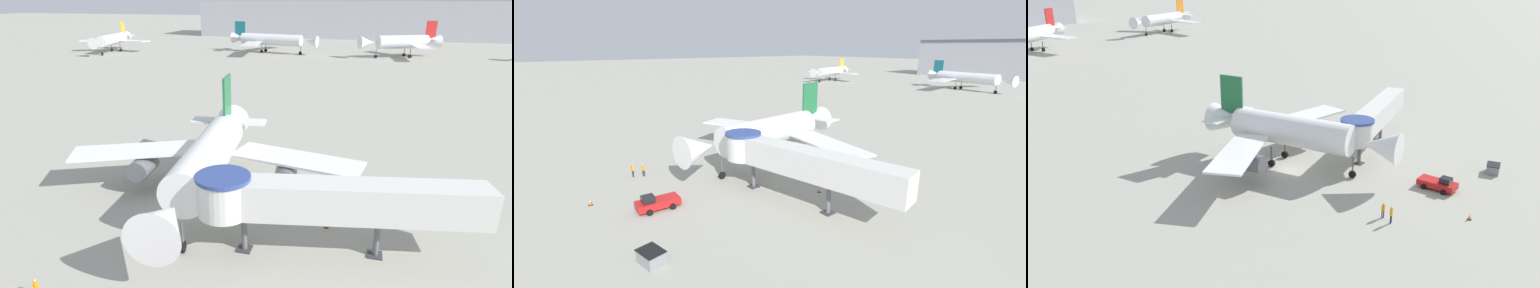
# 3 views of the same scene
# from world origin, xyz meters

# --- Properties ---
(ground_plane) EXTENTS (800.00, 800.00, 0.00)m
(ground_plane) POSITION_xyz_m (0.00, 0.00, 0.00)
(ground_plane) COLOR #9E9B8E
(main_airplane) EXTENTS (28.91, 25.66, 10.40)m
(main_airplane) POSITION_xyz_m (1.70, 1.30, 4.38)
(main_airplane) COLOR white
(main_airplane) RESTS_ON ground_plane
(jet_bridge) EXTENTS (20.98, 6.80, 6.25)m
(jet_bridge) POSITION_xyz_m (12.62, -4.77, 4.56)
(jet_bridge) COLOR silver
(jet_bridge) RESTS_ON ground_plane
(pushback_tug_red) EXTENTS (2.41, 4.27, 1.60)m
(pushback_tug_red) POSITION_xyz_m (5.61, -16.54, 0.70)
(pushback_tug_red) COLOR red
(pushback_tug_red) RESTS_ON ground_plane
(service_container_gray) EXTENTS (2.27, 1.84, 1.10)m
(service_container_gray) POSITION_xyz_m (14.05, -20.22, 0.55)
(service_container_gray) COLOR gray
(service_container_gray) RESTS_ON ground_plane
(traffic_cone_apron_front) EXTENTS (0.40, 0.40, 0.66)m
(traffic_cone_apron_front) POSITION_xyz_m (0.57, -21.56, 0.32)
(traffic_cone_apron_front) COLOR black
(traffic_cone_apron_front) RESTS_ON ground_plane
(traffic_cone_starboard_wing) EXTENTS (0.36, 0.36, 0.60)m
(traffic_cone_starboard_wing) POSITION_xyz_m (12.96, -0.99, 0.29)
(traffic_cone_starboard_wing) COLOR black
(traffic_cone_starboard_wing) RESTS_ON ground_plane
(ground_crew_marshaller) EXTENTS (0.24, 0.34, 1.62)m
(ground_crew_marshaller) POSITION_xyz_m (-4.11, -14.47, 0.94)
(ground_crew_marshaller) COLOR #1E2338
(ground_crew_marshaller) RESTS_ON ground_plane
(ground_crew_wing_walker) EXTENTS (0.35, 0.23, 1.79)m
(ground_crew_wing_walker) POSITION_xyz_m (-4.69, -15.60, 1.03)
(ground_crew_wing_walker) COLOR #1E2338
(ground_crew_wing_walker) RESTS_ON ground_plane
(background_jet_orange_tail) EXTENTS (28.41, 32.08, 10.95)m
(background_jet_orange_tail) POSITION_xyz_m (76.96, 110.33, 4.80)
(background_jet_orange_tail) COLOR silver
(background_jet_orange_tail) RESTS_ON ground_plane
(background_jet_red_tail) EXTENTS (26.52, 24.97, 11.35)m
(background_jet_red_tail) POSITION_xyz_m (26.70, 107.63, 4.97)
(background_jet_red_tail) COLOR silver
(background_jet_red_tail) RESTS_ON ground_plane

